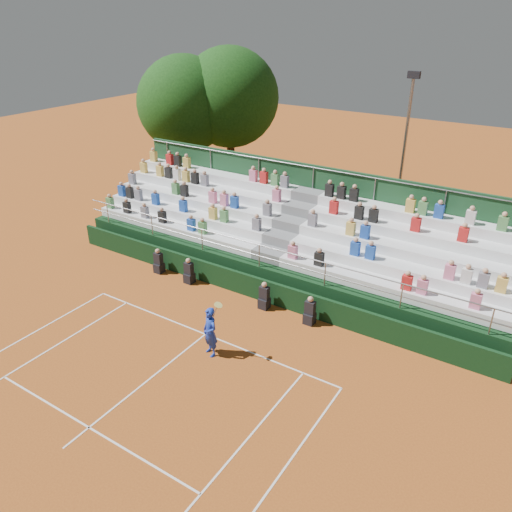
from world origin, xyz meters
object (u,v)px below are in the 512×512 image
Objects in this scene: floodlight_mast at (405,141)px; tree_east at (230,98)px; tennis_player at (210,332)px; tree_west at (185,104)px.

tree_east is at bearing 177.31° from floodlight_mast.
tree_west is at bearing 131.74° from tennis_player.
tree_east is (2.09, 1.88, 0.31)m from tree_west.
tree_west is 13.66m from floodlight_mast.
tree_west is 1.04× the size of floodlight_mast.
floodlight_mast is at bearing 5.63° from tree_west.
floodlight_mast is (11.49, -0.54, -1.12)m from tree_east.
floodlight_mast is (1.61, 14.75, 3.83)m from tennis_player.
floodlight_mast is at bearing -2.69° from tree_east.
tree_west is (-11.97, 13.41, 4.64)m from tennis_player.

